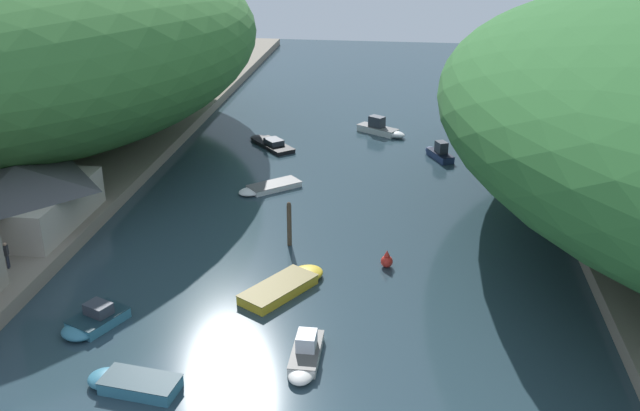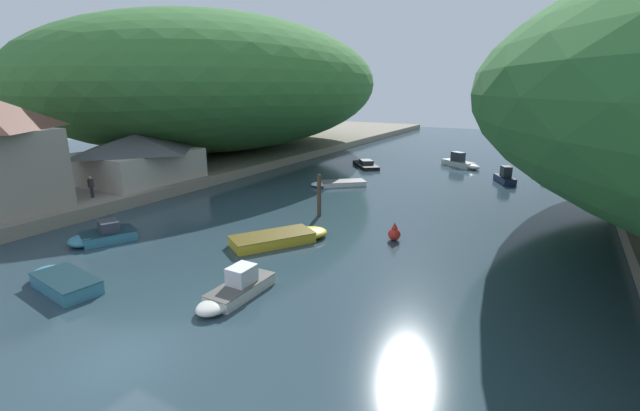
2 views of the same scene
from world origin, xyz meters
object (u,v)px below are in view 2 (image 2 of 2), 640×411
(boat_white_cruiser, at_px, (461,163))
(person_on_quay, at_px, (91,185))
(boat_red_skiff, at_px, (284,237))
(boat_open_rowboat, at_px, (547,172))
(boat_near_quay, at_px, (364,164))
(boat_mid_channel, at_px, (61,280))
(boat_small_dinghy, at_px, (235,290))
(boathouse_shed, at_px, (137,156))
(boat_far_right_bank, at_px, (101,236))
(boat_cabin_cruiser, at_px, (337,183))
(channel_buoy_near, at_px, (394,233))
(boat_navy_launch, at_px, (504,177))

(boat_white_cruiser, relative_size, person_on_quay, 3.08)
(boat_red_skiff, xyz_separation_m, boat_open_rowboat, (13.13, 30.80, 0.07))
(boat_near_quay, bearing_deg, boat_mid_channel, -129.60)
(boat_small_dinghy, height_order, boat_white_cruiser, boat_white_cruiser)
(boathouse_shed, distance_m, boat_open_rowboat, 41.54)
(boat_near_quay, relative_size, boat_open_rowboat, 1.54)
(boat_far_right_bank, bearing_deg, boat_white_cruiser, -86.28)
(boat_near_quay, relative_size, boat_mid_channel, 1.27)
(person_on_quay, bearing_deg, boat_mid_channel, -142.18)
(boat_cabin_cruiser, bearing_deg, boat_open_rowboat, -89.08)
(boat_cabin_cruiser, bearing_deg, channel_buoy_near, 179.96)
(boat_red_skiff, distance_m, boat_navy_launch, 26.81)
(boat_cabin_cruiser, bearing_deg, boat_far_right_bank, 124.82)
(boat_near_quay, bearing_deg, boat_red_skiff, -117.03)
(boat_red_skiff, xyz_separation_m, boat_far_right_bank, (-9.76, -5.48, 0.09))
(boat_small_dinghy, relative_size, boat_cabin_cruiser, 0.86)
(boat_mid_channel, relative_size, boat_open_rowboat, 1.21)
(boat_red_skiff, height_order, boat_near_quay, boat_near_quay)
(boat_open_rowboat, bearing_deg, boat_white_cruiser, 116.45)
(boat_far_right_bank, bearing_deg, boat_near_quay, -72.06)
(boat_cabin_cruiser, bearing_deg, boat_white_cruiser, -67.92)
(boat_mid_channel, bearing_deg, boat_open_rowboat, -17.19)
(boathouse_shed, xyz_separation_m, boat_white_cruiser, (23.31, 26.62, -2.62))
(boat_far_right_bank, relative_size, channel_buoy_near, 3.62)
(boat_red_skiff, xyz_separation_m, boat_white_cruiser, (4.06, 31.54, 0.20))
(boat_navy_launch, distance_m, boat_far_right_bank, 36.12)
(boat_small_dinghy, bearing_deg, boat_cabin_cruiser, -74.06)
(boat_white_cruiser, xyz_separation_m, boat_far_right_bank, (-13.82, -37.02, -0.11))
(boat_far_right_bank, relative_size, person_on_quay, 2.49)
(boathouse_shed, relative_size, boat_open_rowboat, 2.57)
(channel_buoy_near, bearing_deg, boat_red_skiff, -148.22)
(boat_white_cruiser, height_order, person_on_quay, person_on_quay)
(boathouse_shed, relative_size, channel_buoy_near, 8.64)
(boat_white_cruiser, xyz_separation_m, channel_buoy_near, (1.73, -27.95, -0.06))
(boat_small_dinghy, height_order, boat_near_quay, boat_small_dinghy)
(boat_near_quay, bearing_deg, channel_buoy_near, -102.58)
(boathouse_shed, bearing_deg, boat_far_right_bank, -47.64)
(boat_red_skiff, xyz_separation_m, boat_near_quay, (-6.25, 26.51, -0.04))
(boat_cabin_cruiser, distance_m, boat_white_cruiser, 18.17)
(boat_red_skiff, bearing_deg, boat_open_rowboat, 98.97)
(boat_near_quay, distance_m, boat_open_rowboat, 19.85)
(boat_mid_channel, height_order, boat_far_right_bank, boat_far_right_bank)
(boat_navy_launch, bearing_deg, boat_small_dinghy, -129.39)
(boat_red_skiff, xyz_separation_m, boat_mid_channel, (-5.80, -10.29, 0.02))
(boat_red_skiff, distance_m, boat_white_cruiser, 31.80)
(person_on_quay, bearing_deg, boat_red_skiff, -98.74)
(boat_open_rowboat, xyz_separation_m, boat_white_cruiser, (-9.07, 0.74, 0.14))
(boat_navy_launch, xyz_separation_m, channel_buoy_near, (-3.70, -21.48, -0.05))
(boathouse_shed, xyz_separation_m, channel_buoy_near, (25.04, -1.33, -2.68))
(boat_open_rowboat, xyz_separation_m, person_on_quay, (-30.02, -32.05, 1.55))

